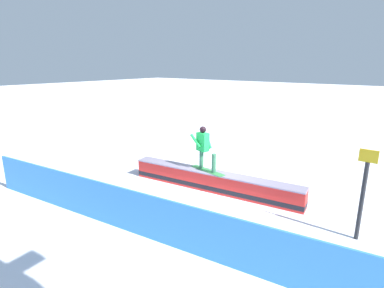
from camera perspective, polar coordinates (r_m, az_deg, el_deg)
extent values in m
plane|color=white|center=(10.49, 3.88, -8.63)|extent=(120.00, 120.00, 0.00)
cube|color=red|center=(10.37, 3.91, -7.04)|extent=(6.05, 1.22, 0.62)
cube|color=black|center=(10.43, 3.89, -7.84)|extent=(6.06, 1.23, 0.15)
cube|color=gray|center=(10.25, 3.94, -5.32)|extent=(6.06, 1.28, 0.04)
cube|color=#348143|center=(10.33, 2.89, -4.98)|extent=(1.45, 0.53, 0.01)
cylinder|color=#346E4C|center=(10.43, 1.77, -2.87)|extent=(0.16, 0.16, 0.64)
cylinder|color=#346E4C|center=(10.02, 4.09, -3.64)|extent=(0.16, 0.16, 0.64)
cube|color=green|center=(10.21, 2.02, 0.42)|extent=(0.44, 0.31, 0.62)
sphere|color=black|center=(10.12, 2.04, 2.71)|extent=(0.22, 0.22, 0.22)
cylinder|color=green|center=(10.22, 0.66, 0.62)|extent=(0.49, 0.18, 0.42)
cylinder|color=green|center=(10.25, 3.08, 0.63)|extent=(0.32, 0.15, 0.54)
cube|color=#3887E0|center=(7.88, -10.46, -12.54)|extent=(11.49, 1.49, 1.16)
cylinder|color=#262628|center=(8.40, 29.13, -9.41)|extent=(0.10, 0.10, 1.98)
cube|color=yellow|center=(8.04, 30.14, -1.96)|extent=(0.40, 0.04, 0.30)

